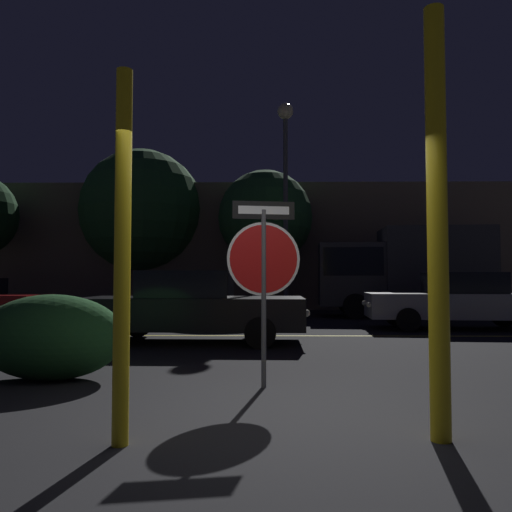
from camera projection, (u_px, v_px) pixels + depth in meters
name	position (u px, v px, depth m)	size (l,w,h in m)	color
ground_plane	(270.00, 425.00, 4.47)	(260.00, 260.00, 0.00)	black
road_center_stripe	(266.00, 336.00, 11.54)	(36.74, 0.12, 0.01)	gold
stop_sign	(264.00, 259.00, 6.10)	(0.89, 0.15, 2.27)	#4C4C51
yellow_pole_left	(122.00, 254.00, 3.99)	(0.13, 0.13, 3.01)	yellow
yellow_pole_right	(437.00, 220.00, 4.11)	(0.17, 0.17, 3.59)	yellow
hedge_bush_1	(51.00, 337.00, 6.49)	(1.91, 1.14, 1.11)	#1E4C23
passing_car_2	(192.00, 307.00, 10.38)	(4.68, 2.12, 1.48)	black
passing_car_3	(459.00, 301.00, 13.11)	(4.85, 2.06, 1.49)	#9E9EA3
delivery_truck	(401.00, 269.00, 17.47)	(5.95, 2.76, 3.10)	#2D2D33
street_lamp	(286.00, 165.00, 17.27)	(0.56, 0.56, 7.44)	#4C4C51
tree_0	(265.00, 218.00, 20.42)	(3.86, 3.86, 5.79)	#422D1E
tree_2	(142.00, 211.00, 22.14)	(5.43, 5.43, 7.08)	#422D1E
building_backdrop	(261.00, 248.00, 23.16)	(26.17, 3.35, 5.54)	#6B5B4C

